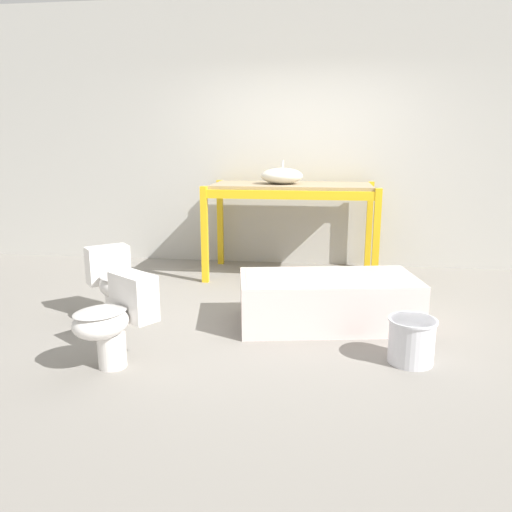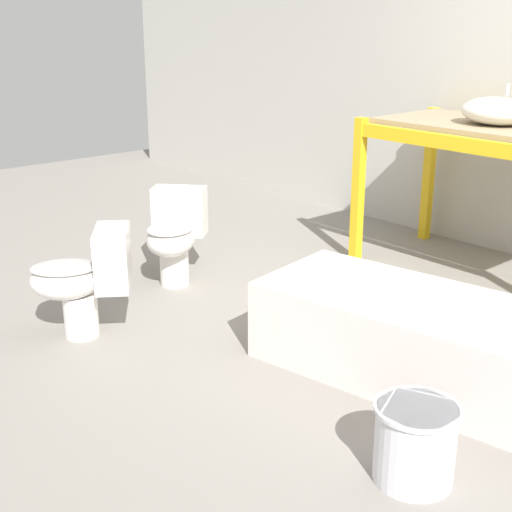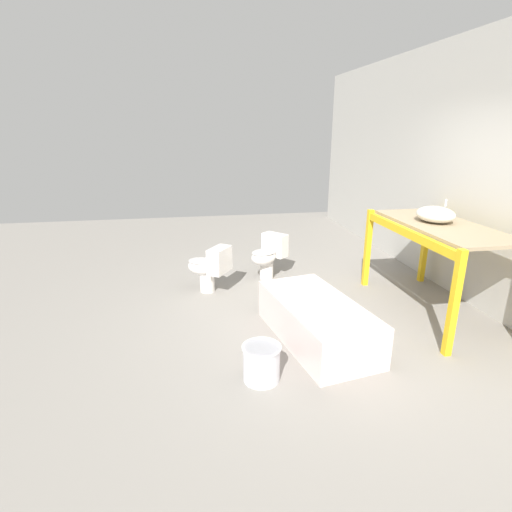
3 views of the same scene
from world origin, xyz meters
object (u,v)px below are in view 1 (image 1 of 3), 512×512
sink_basin (282,176)px  toilet_near (115,281)px  bathtub_main (328,297)px  bucket_white (412,340)px  toilet_far (114,317)px

sink_basin → toilet_near: (-1.31, -1.67, -0.80)m
bathtub_main → bucket_white: 0.90m
sink_basin → bathtub_main: sink_basin is taller
toilet_far → bathtub_main: bearing=69.1°
sink_basin → bucket_white: size_ratio=1.39×
bucket_white → toilet_near: bearing=167.1°
sink_basin → bathtub_main: bearing=-71.1°
bathtub_main → bucket_white: (0.58, -0.69, -0.07)m
toilet_near → toilet_far: 0.95m
bathtub_main → sink_basin: bearing=98.8°
sink_basin → toilet_near: sink_basin is taller
toilet_far → bucket_white: bearing=43.6°
bathtub_main → toilet_near: bearing=173.8°
bathtub_main → toilet_far: bearing=-155.9°
bathtub_main → toilet_near: toilet_near is taller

